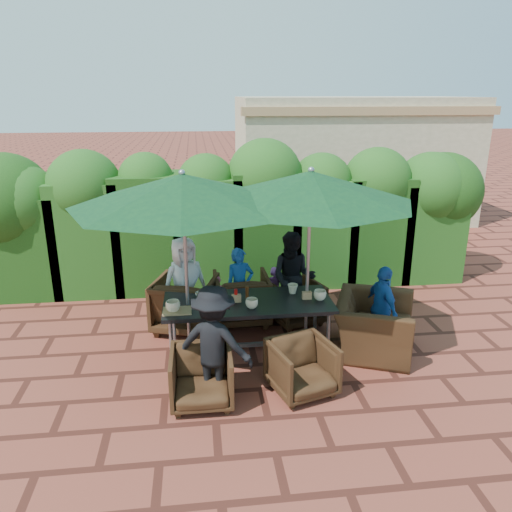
{
  "coord_description": "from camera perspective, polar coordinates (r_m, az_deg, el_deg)",
  "views": [
    {
      "loc": [
        -0.67,
        -6.13,
        3.31
      ],
      "look_at": [
        0.12,
        0.4,
        1.15
      ],
      "focal_mm": 35.0,
      "sensor_mm": 36.0,
      "label": 1
    }
  ],
  "objects": [
    {
      "name": "ground",
      "position": [
        7.0,
        -0.59,
        -10.03
      ],
      "size": [
        80.0,
        80.0,
        0.0
      ],
      "primitive_type": "plane",
      "color": "brown",
      "rests_on": "ground"
    },
    {
      "name": "dining_table",
      "position": [
        6.49,
        -0.9,
        -5.8
      ],
      "size": [
        2.17,
        0.9,
        0.75
      ],
      "color": "black",
      "rests_on": "ground"
    },
    {
      "name": "umbrella_left",
      "position": [
        5.98,
        -8.39,
        7.44
      ],
      "size": [
        2.72,
        2.72,
        2.46
      ],
      "color": "gray",
      "rests_on": "ground"
    },
    {
      "name": "umbrella_right",
      "position": [
        6.17,
        6.26,
        7.84
      ],
      "size": [
        2.59,
        2.59,
        2.46
      ],
      "color": "gray",
      "rests_on": "ground"
    },
    {
      "name": "chair_far_left",
      "position": [
        7.33,
        -8.1,
        -5.13
      ],
      "size": [
        1.03,
        1.0,
        0.87
      ],
      "primitive_type": "imported",
      "rotation": [
        0.0,
        0.0,
        2.84
      ],
      "color": "black",
      "rests_on": "ground"
    },
    {
      "name": "chair_far_mid",
      "position": [
        7.49,
        -1.65,
        -4.59
      ],
      "size": [
        0.82,
        0.77,
        0.82
      ],
      "primitive_type": "imported",
      "rotation": [
        0.0,
        0.0,
        3.17
      ],
      "color": "black",
      "rests_on": "ground"
    },
    {
      "name": "chair_far_right",
      "position": [
        7.51,
        4.56,
        -5.06
      ],
      "size": [
        0.86,
        0.83,
        0.71
      ],
      "primitive_type": "imported",
      "rotation": [
        0.0,
        0.0,
        3.47
      ],
      "color": "black",
      "rests_on": "ground"
    },
    {
      "name": "chair_near_left",
      "position": [
        5.68,
        -6.24,
        -13.33
      ],
      "size": [
        0.68,
        0.64,
        0.7
      ],
      "primitive_type": "imported",
      "rotation": [
        0.0,
        0.0,
        -0.01
      ],
      "color": "black",
      "rests_on": "ground"
    },
    {
      "name": "chair_near_right",
      "position": [
        5.85,
        5.32,
        -12.32
      ],
      "size": [
        0.83,
        0.8,
        0.69
      ],
      "primitive_type": "imported",
      "rotation": [
        0.0,
        0.0,
        0.3
      ],
      "color": "black",
      "rests_on": "ground"
    },
    {
      "name": "chair_end_right",
      "position": [
        6.82,
        13.39,
        -6.78
      ],
      "size": [
        1.1,
        1.31,
        0.98
      ],
      "primitive_type": "imported",
      "rotation": [
        0.0,
        0.0,
        1.18
      ],
      "color": "black",
      "rests_on": "ground"
    },
    {
      "name": "adult_far_left",
      "position": [
        7.29,
        -8.13,
        -3.1
      ],
      "size": [
        0.78,
        0.65,
        1.38
      ],
      "primitive_type": "imported",
      "rotation": [
        0.0,
        0.0,
        0.43
      ],
      "color": "white",
      "rests_on": "ground"
    },
    {
      "name": "adult_far_mid",
      "position": [
        7.38,
        -1.85,
        -3.51
      ],
      "size": [
        0.49,
        0.43,
        1.17
      ],
      "primitive_type": "imported",
      "rotation": [
        0.0,
        0.0,
        0.24
      ],
      "color": "#1D4F9E",
      "rests_on": "ground"
    },
    {
      "name": "adult_far_right",
      "position": [
        7.42,
        4.27,
        -2.5
      ],
      "size": [
        0.76,
        0.59,
        1.39
      ],
      "primitive_type": "imported",
      "rotation": [
        0.0,
        0.0,
        -0.3
      ],
      "color": "black",
      "rests_on": "ground"
    },
    {
      "name": "adult_near_left",
      "position": [
        5.6,
        -4.83,
        -9.94
      ],
      "size": [
        0.95,
        0.69,
        1.35
      ],
      "primitive_type": "imported",
      "rotation": [
        0.0,
        0.0,
        2.76
      ],
      "color": "black",
      "rests_on": "ground"
    },
    {
      "name": "adult_end_right",
      "position": [
        6.89,
        14.22,
        -5.76
      ],
      "size": [
        0.45,
        0.73,
        1.16
      ],
      "primitive_type": "imported",
      "rotation": [
        0.0,
        0.0,
        1.75
      ],
      "color": "#1D4F9E",
      "rests_on": "ground"
    },
    {
      "name": "child_left",
      "position": [
        7.48,
        -4.44,
        -5.03
      ],
      "size": [
        0.31,
        0.27,
        0.74
      ],
      "primitive_type": "imported",
      "rotation": [
        0.0,
        0.0,
        -0.22
      ],
      "color": "#D94C71",
      "rests_on": "ground"
    },
    {
      "name": "child_right",
      "position": [
        7.7,
        2.25,
        -4.09
      ],
      "size": [
        0.34,
        0.3,
        0.78
      ],
      "primitive_type": "imported",
      "rotation": [
        0.0,
        0.0,
        0.3
      ],
      "color": "#A951B0",
      "rests_on": "ground"
    },
    {
      "name": "pedestrian_a",
      "position": [
        10.86,
        5.29,
        5.43
      ],
      "size": [
        1.75,
        0.69,
        1.85
      ],
      "primitive_type": "imported",
      "rotation": [
        0.0,
        0.0,
        3.1
      ],
      "color": "green",
      "rests_on": "ground"
    },
    {
      "name": "pedestrian_b",
      "position": [
        11.28,
        8.9,
        5.96
      ],
      "size": [
        1.03,
        0.77,
        1.92
      ],
      "primitive_type": "imported",
      "rotation": [
        0.0,
        0.0,
        2.9
      ],
      "color": "#D94C71",
      "rests_on": "ground"
    },
    {
      "name": "pedestrian_c",
      "position": [
        11.51,
        12.88,
        5.16
      ],
      "size": [
        1.03,
        1.08,
        1.6
      ],
      "primitive_type": "imported",
      "rotation": [
        0.0,
        0.0,
        2.3
      ],
      "color": "#9C9CA4",
      "rests_on": "ground"
    },
    {
      "name": "cup_a",
      "position": [
        6.21,
        -9.47,
        -5.69
      ],
      "size": [
        0.18,
        0.18,
        0.14
      ],
      "primitive_type": "imported",
      "color": "beige",
      "rests_on": "dining_table"
    },
    {
      "name": "cup_b",
      "position": [
        6.47,
        -6.37,
        -4.63
      ],
      "size": [
        0.13,
        0.13,
        0.12
      ],
      "primitive_type": "imported",
      "color": "beige",
      "rests_on": "dining_table"
    },
    {
      "name": "cup_c",
      "position": [
        6.23,
        -0.49,
        -5.43
      ],
      "size": [
        0.16,
        0.16,
        0.12
      ],
      "primitive_type": "imported",
      "color": "beige",
      "rests_on": "dining_table"
    },
    {
      "name": "cup_d",
      "position": [
        6.7,
        4.22,
        -3.75
      ],
      "size": [
        0.14,
        0.14,
        0.13
      ],
      "primitive_type": "imported",
      "color": "beige",
      "rests_on": "dining_table"
    },
    {
      "name": "cup_e",
      "position": [
        6.52,
        7.32,
        -4.46
      ],
      "size": [
        0.17,
        0.17,
        0.13
      ],
      "primitive_type": "imported",
      "color": "beige",
      "rests_on": "dining_table"
    },
    {
      "name": "ketchup_bottle",
      "position": [
        6.41,
        -2.32,
        -4.52
      ],
      "size": [
        0.04,
        0.04,
        0.17
      ],
      "primitive_type": "cylinder",
      "color": "#B20C0A",
      "rests_on": "dining_table"
    },
    {
      "name": "sauce_bottle",
      "position": [
        6.5,
        -1.02,
        -4.2
      ],
      "size": [
        0.04,
        0.04,
        0.17
      ],
      "primitive_type": "cylinder",
      "color": "#4C230C",
      "rests_on": "dining_table"
    },
    {
      "name": "serving_tray",
      "position": [
        6.23,
        -9.0,
        -6.21
      ],
      "size": [
        0.35,
        0.25,
        0.02
      ],
      "primitive_type": "cube",
      "color": "#A07A4D",
      "rests_on": "dining_table"
    },
    {
      "name": "number_block_left",
      "position": [
        6.42,
        -2.25,
        -4.85
      ],
      "size": [
        0.12,
        0.06,
        0.1
      ],
      "primitive_type": "cube",
      "color": "tan",
      "rests_on": "dining_table"
    },
    {
      "name": "number_block_right",
      "position": [
        6.54,
        5.83,
        -4.49
      ],
      "size": [
        0.12,
        0.06,
        0.1
      ],
      "primitive_type": "cube",
      "color": "tan",
      "rests_on": "dining_table"
    },
    {
      "name": "hedge_wall",
      "position": [
        8.69,
        -2.85,
        5.29
      ],
      "size": [
        9.1,
        1.6,
        2.59
      ],
      "color": "#163A0F",
      "rests_on": "ground"
    },
    {
      "name": "building",
      "position": [
        13.87,
        10.84,
        10.83
      ],
      "size": [
        6.2,
        3.08,
        3.2
      ],
      "color": "beige",
      "rests_on": "ground"
    }
  ]
}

